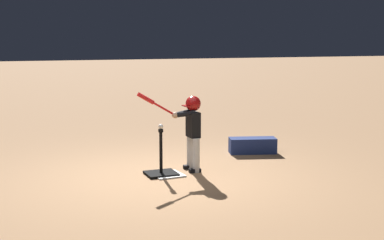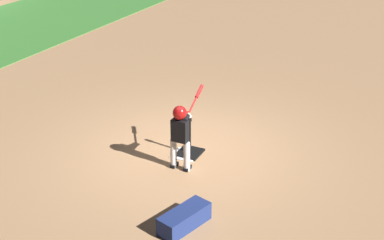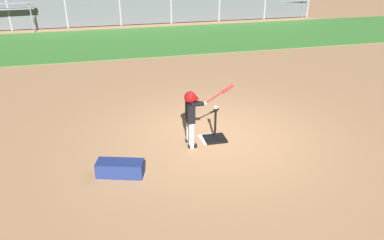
# 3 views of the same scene
# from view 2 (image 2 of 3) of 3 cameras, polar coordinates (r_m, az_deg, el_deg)

# --- Properties ---
(ground_plane) EXTENTS (90.00, 90.00, 0.00)m
(ground_plane) POSITION_cam_2_polar(r_m,az_deg,el_deg) (9.92, -0.69, -3.27)
(ground_plane) COLOR #AD7F56
(home_plate) EXTENTS (0.48, 0.48, 0.02)m
(home_plate) POSITION_cam_2_polar(r_m,az_deg,el_deg) (9.76, -0.73, -3.70)
(home_plate) COLOR white
(home_plate) RESTS_ON ground_plane
(batting_tee) EXTENTS (0.46, 0.42, 0.71)m
(batting_tee) POSITION_cam_2_polar(r_m,az_deg,el_deg) (9.77, -0.25, -3.14)
(batting_tee) COLOR black
(batting_tee) RESTS_ON ground_plane
(batter_child) EXTENTS (1.01, 0.37, 1.27)m
(batter_child) POSITION_cam_2_polar(r_m,az_deg,el_deg) (9.02, -1.20, -0.93)
(batter_child) COLOR silver
(batter_child) RESTS_ON ground_plane
(baseball) EXTENTS (0.07, 0.07, 0.07)m
(baseball) POSITION_cam_2_polar(r_m,az_deg,el_deg) (9.48, -0.25, 0.38)
(baseball) COLOR white
(baseball) RESTS_ON batting_tee
(equipment_bag) EXTENTS (0.90, 0.55, 0.28)m
(equipment_bag) POSITION_cam_2_polar(r_m,az_deg,el_deg) (7.84, -0.82, -10.48)
(equipment_bag) COLOR navy
(equipment_bag) RESTS_ON ground_plane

